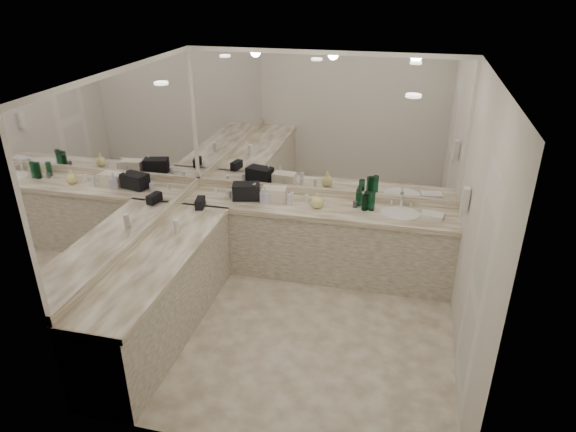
% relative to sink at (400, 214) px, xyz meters
% --- Properties ---
extents(floor, '(3.20, 3.20, 0.00)m').
position_rel_sink_xyz_m(floor, '(-0.95, -1.20, -0.90)').
color(floor, beige).
rests_on(floor, ground).
extents(ceiling, '(3.20, 3.20, 0.00)m').
position_rel_sink_xyz_m(ceiling, '(-0.95, -1.20, 1.71)').
color(ceiling, white).
rests_on(ceiling, floor).
extents(wall_back, '(3.20, 0.02, 2.60)m').
position_rel_sink_xyz_m(wall_back, '(-0.95, 0.30, 0.41)').
color(wall_back, silver).
rests_on(wall_back, floor).
extents(wall_left, '(0.02, 3.00, 2.60)m').
position_rel_sink_xyz_m(wall_left, '(-2.55, -1.20, 0.41)').
color(wall_left, silver).
rests_on(wall_left, floor).
extents(wall_right, '(0.02, 3.00, 2.60)m').
position_rel_sink_xyz_m(wall_right, '(0.65, -1.20, 0.41)').
color(wall_right, silver).
rests_on(wall_right, floor).
extents(vanity_back_base, '(3.20, 0.60, 0.84)m').
position_rel_sink_xyz_m(vanity_back_base, '(-0.95, 0.00, -0.48)').
color(vanity_back_base, beige).
rests_on(vanity_back_base, floor).
extents(vanity_back_top, '(3.20, 0.64, 0.06)m').
position_rel_sink_xyz_m(vanity_back_top, '(-0.95, -0.01, -0.03)').
color(vanity_back_top, beige).
rests_on(vanity_back_top, vanity_back_base).
extents(vanity_left_base, '(0.60, 2.40, 0.84)m').
position_rel_sink_xyz_m(vanity_left_base, '(-2.25, -1.50, -0.48)').
color(vanity_left_base, beige).
rests_on(vanity_left_base, floor).
extents(vanity_left_top, '(0.64, 2.42, 0.06)m').
position_rel_sink_xyz_m(vanity_left_top, '(-2.24, -1.50, -0.03)').
color(vanity_left_top, beige).
rests_on(vanity_left_top, vanity_left_base).
extents(backsplash_back, '(3.20, 0.04, 0.10)m').
position_rel_sink_xyz_m(backsplash_back, '(-0.95, 0.28, 0.05)').
color(backsplash_back, beige).
rests_on(backsplash_back, vanity_back_top).
extents(backsplash_left, '(0.04, 3.00, 0.10)m').
position_rel_sink_xyz_m(backsplash_left, '(-2.53, -1.20, 0.05)').
color(backsplash_left, beige).
rests_on(backsplash_left, vanity_left_top).
extents(mirror_back, '(3.12, 0.01, 1.55)m').
position_rel_sink_xyz_m(mirror_back, '(-0.95, 0.29, 0.88)').
color(mirror_back, white).
rests_on(mirror_back, wall_back).
extents(mirror_left, '(0.01, 2.92, 1.55)m').
position_rel_sink_xyz_m(mirror_left, '(-2.54, -1.20, 0.88)').
color(mirror_left, white).
rests_on(mirror_left, wall_left).
extents(sink, '(0.44, 0.44, 0.03)m').
position_rel_sink_xyz_m(sink, '(0.00, 0.00, 0.00)').
color(sink, white).
rests_on(sink, vanity_back_top).
extents(faucet, '(0.24, 0.16, 0.14)m').
position_rel_sink_xyz_m(faucet, '(0.00, 0.21, 0.07)').
color(faucet, silver).
rests_on(faucet, vanity_back_top).
extents(wall_phone, '(0.06, 0.10, 0.24)m').
position_rel_sink_xyz_m(wall_phone, '(0.61, -0.50, 0.46)').
color(wall_phone, white).
rests_on(wall_phone, wall_right).
extents(door, '(0.02, 0.82, 2.10)m').
position_rel_sink_xyz_m(door, '(0.64, -1.70, 0.16)').
color(door, white).
rests_on(door, wall_right).
extents(black_toiletry_bag, '(0.36, 0.27, 0.18)m').
position_rel_sink_xyz_m(black_toiletry_bag, '(-1.81, -0.00, 0.10)').
color(black_toiletry_bag, black).
rests_on(black_toiletry_bag, vanity_back_top).
extents(black_bag_spill, '(0.13, 0.21, 0.11)m').
position_rel_sink_xyz_m(black_bag_spill, '(-2.25, -0.37, 0.06)').
color(black_bag_spill, black).
rests_on(black_bag_spill, vanity_left_top).
extents(cream_cosmetic_case, '(0.30, 0.20, 0.16)m').
position_rel_sink_xyz_m(cream_cosmetic_case, '(-1.47, 0.04, 0.09)').
color(cream_cosmetic_case, silver).
rests_on(cream_cosmetic_case, vanity_back_top).
extents(hand_towel, '(0.27, 0.20, 0.04)m').
position_rel_sink_xyz_m(hand_towel, '(0.35, -0.01, 0.03)').
color(hand_towel, white).
rests_on(hand_towel, vanity_back_top).
extents(lotion_left, '(0.06, 0.06, 0.15)m').
position_rel_sink_xyz_m(lotion_left, '(-2.25, -1.01, 0.08)').
color(lotion_left, white).
rests_on(lotion_left, vanity_left_top).
extents(soap_bottle_a, '(0.11, 0.11, 0.22)m').
position_rel_sink_xyz_m(soap_bottle_a, '(-1.70, -0.02, 0.11)').
color(soap_bottle_a, white).
rests_on(soap_bottle_a, vanity_back_top).
extents(soap_bottle_b, '(0.12, 0.13, 0.21)m').
position_rel_sink_xyz_m(soap_bottle_b, '(-1.56, -0.07, 0.11)').
color(soap_bottle_b, silver).
rests_on(soap_bottle_b, vanity_back_top).
extents(soap_bottle_c, '(0.18, 0.18, 0.18)m').
position_rel_sink_xyz_m(soap_bottle_c, '(-0.94, -0.05, 0.10)').
color(soap_bottle_c, '#EEE488').
rests_on(soap_bottle_c, vanity_back_top).
extents(green_bottle_0, '(0.07, 0.07, 0.19)m').
position_rel_sink_xyz_m(green_bottle_0, '(-0.48, 0.13, 0.10)').
color(green_bottle_0, '#145332').
rests_on(green_bottle_0, vanity_back_top).
extents(green_bottle_1, '(0.07, 0.07, 0.19)m').
position_rel_sink_xyz_m(green_bottle_1, '(-0.40, 0.01, 0.10)').
color(green_bottle_1, '#145332').
rests_on(green_bottle_1, vanity_back_top).
extents(green_bottle_2, '(0.07, 0.07, 0.22)m').
position_rel_sink_xyz_m(green_bottle_2, '(-0.32, 0.02, 0.11)').
color(green_bottle_2, '#145332').
rests_on(green_bottle_2, vanity_back_top).
extents(green_bottle_3, '(0.07, 0.07, 0.21)m').
position_rel_sink_xyz_m(green_bottle_3, '(-0.39, 0.04, 0.11)').
color(green_bottle_3, '#145332').
rests_on(green_bottle_3, vanity_back_top).
extents(amenity_bottle_0, '(0.04, 0.04, 0.11)m').
position_rel_sink_xyz_m(amenity_bottle_0, '(-1.45, 0.12, 0.06)').
color(amenity_bottle_0, silver).
rests_on(amenity_bottle_0, vanity_back_top).
extents(amenity_bottle_1, '(0.04, 0.04, 0.11)m').
position_rel_sink_xyz_m(amenity_bottle_1, '(-1.08, 0.03, 0.06)').
color(amenity_bottle_1, white).
rests_on(amenity_bottle_1, vanity_back_top).
extents(amenity_bottle_2, '(0.04, 0.04, 0.07)m').
position_rel_sink_xyz_m(amenity_bottle_2, '(-2.23, 0.07, 0.04)').
color(amenity_bottle_2, white).
rests_on(amenity_bottle_2, vanity_back_top).
extents(amenity_bottle_3, '(0.04, 0.04, 0.14)m').
position_rel_sink_xyz_m(amenity_bottle_3, '(-1.27, -0.07, 0.08)').
color(amenity_bottle_3, silver).
rests_on(amenity_bottle_3, vanity_back_top).
extents(amenity_bottle_4, '(0.04, 0.04, 0.12)m').
position_rel_sink_xyz_m(amenity_bottle_4, '(-1.26, 0.05, 0.06)').
color(amenity_bottle_4, white).
rests_on(amenity_bottle_4, vanity_back_top).
extents(amenity_bottle_5, '(0.06, 0.06, 0.08)m').
position_rel_sink_xyz_m(amenity_bottle_5, '(-2.03, -0.00, 0.05)').
color(amenity_bottle_5, silver).
rests_on(amenity_bottle_5, vanity_back_top).
extents(amenity_bottle_6, '(0.06, 0.06, 0.14)m').
position_rel_sink_xyz_m(amenity_bottle_6, '(-1.90, -0.04, 0.08)').
color(amenity_bottle_6, '#E0B28C').
rests_on(amenity_bottle_6, vanity_back_top).
extents(amenity_bottle_7, '(0.05, 0.05, 0.07)m').
position_rel_sink_xyz_m(amenity_bottle_7, '(-0.52, 0.05, 0.04)').
color(amenity_bottle_7, '#3F3F4C').
rests_on(amenity_bottle_7, vanity_back_top).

